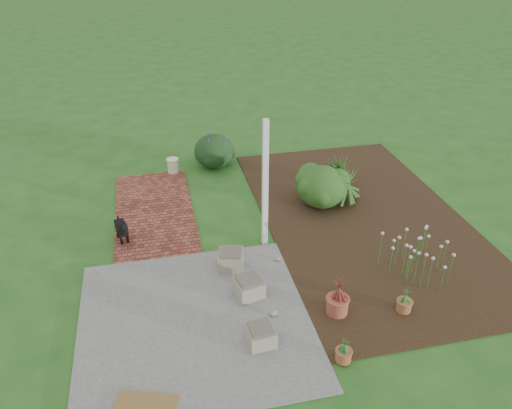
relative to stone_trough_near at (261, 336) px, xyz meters
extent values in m
plane|color=#21581B|center=(0.36, 2.41, -0.17)|extent=(80.00, 80.00, 0.00)
cube|color=#5F5F5D|center=(-0.89, 0.66, -0.15)|extent=(3.50, 3.50, 0.04)
cube|color=#5E291D|center=(-1.34, 4.16, -0.15)|extent=(1.60, 3.50, 0.04)
cube|color=black|center=(2.86, 2.91, -0.15)|extent=(4.00, 7.00, 0.03)
cube|color=white|center=(0.66, 2.51, 1.08)|extent=(0.10, 0.10, 2.50)
cube|color=gray|center=(0.00, 0.00, 0.00)|extent=(0.42, 0.42, 0.26)
cube|color=gray|center=(0.05, 1.07, 0.01)|extent=(0.50, 0.50, 0.28)
cube|color=#726C58|center=(-0.10, 1.89, 0.02)|extent=(0.52, 0.52, 0.29)
cube|color=brown|center=(-1.70, -0.80, -0.12)|extent=(0.92, 0.74, 0.02)
cube|color=black|center=(-1.98, 3.17, 0.15)|extent=(0.26, 0.42, 0.17)
cylinder|color=black|center=(-2.00, 3.02, -0.03)|extent=(0.05, 0.05, 0.19)
cylinder|color=black|center=(-1.88, 3.05, -0.03)|extent=(0.05, 0.05, 0.19)
cylinder|color=black|center=(-2.07, 3.29, -0.03)|extent=(0.05, 0.05, 0.19)
cylinder|color=black|center=(-1.95, 3.32, -0.03)|extent=(0.05, 0.05, 0.19)
sphere|color=black|center=(-1.92, 2.94, 0.29)|extent=(0.16, 0.16, 0.16)
cone|color=black|center=(-2.03, 3.36, 0.27)|extent=(0.09, 0.13, 0.14)
cylinder|color=#EFE6C4|center=(-0.80, 5.89, 0.04)|extent=(0.26, 0.26, 0.34)
ellipsoid|color=#0B3D14|center=(2.17, 3.65, 0.31)|extent=(1.14, 1.14, 0.89)
cylinder|color=#9A4834|center=(1.31, 0.38, 0.00)|extent=(0.37, 0.37, 0.28)
cylinder|color=#935A31|center=(2.36, 0.18, -0.04)|extent=(0.30, 0.30, 0.19)
cylinder|color=#975133|center=(1.05, -0.57, -0.05)|extent=(0.23, 0.23, 0.19)
ellipsoid|color=black|center=(0.24, 6.09, 0.25)|extent=(1.30, 1.30, 0.84)
camera|label=1|loc=(-1.22, -5.13, 5.27)|focal=35.00mm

